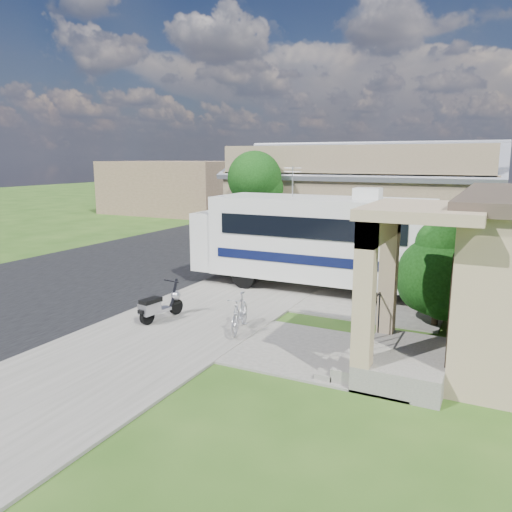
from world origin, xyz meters
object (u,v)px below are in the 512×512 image
at_px(scooter, 159,306).
at_px(van, 296,211).
at_px(garden_hose, 363,350).
at_px(bicycle, 240,315).
at_px(motorhome, 312,238).
at_px(shrub, 441,273).
at_px(pickup_truck, 253,221).

height_order(scooter, van, van).
bearing_deg(garden_hose, bicycle, -178.38).
relative_size(motorhome, van, 1.39).
distance_m(van, garden_hose, 22.75).
relative_size(shrub, garden_hose, 7.92).
distance_m(motorhome, scooter, 5.74).
xyz_separation_m(motorhome, garden_hose, (3.01, -4.79, -1.62)).
height_order(motorhome, pickup_truck, motorhome).
distance_m(pickup_truck, garden_hose, 17.14).
bearing_deg(scooter, motorhome, 73.95).
bearing_deg(shrub, motorhome, 153.41).
bearing_deg(pickup_truck, shrub, 132.36).
distance_m(bicycle, pickup_truck, 15.65).
relative_size(motorhome, bicycle, 4.96).
bearing_deg(van, motorhome, -64.64).
bearing_deg(motorhome, van, 112.84).
relative_size(scooter, van, 0.27).
xyz_separation_m(bicycle, garden_hose, (3.07, 0.09, -0.39)).
bearing_deg(bicycle, scooter, 170.97).
relative_size(shrub, scooter, 1.83).
bearing_deg(van, shrub, -56.30).
bearing_deg(scooter, van, 110.98).
bearing_deg(motorhome, shrub, -27.34).
relative_size(bicycle, garden_hose, 4.47).
xyz_separation_m(shrub, van, (-11.11, 17.83, -0.60)).
height_order(motorhome, garden_hose, motorhome).
height_order(bicycle, van, van).
height_order(bicycle, pickup_truck, pickup_truck).
relative_size(scooter, bicycle, 0.97).
xyz_separation_m(van, garden_hose, (9.87, -20.49, -0.73)).
distance_m(bicycle, van, 21.67).
xyz_separation_m(bicycle, pickup_truck, (-6.75, 14.12, 0.36)).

